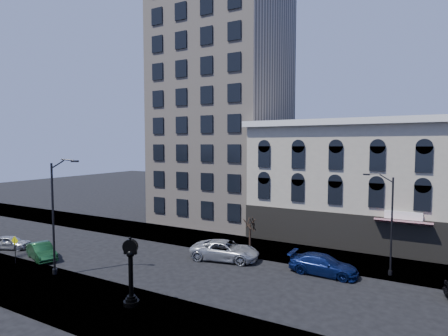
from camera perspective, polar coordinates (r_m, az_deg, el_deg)
The scene contains 14 objects.
ground at distance 29.96m, azimuth -7.29°, elevation -15.79°, with size 160.00×160.00×0.00m, color black.
sidewalk_far at distance 36.43m, azimuth 0.22°, elevation -12.09°, with size 160.00×6.00×0.12m, color gray.
sidewalk_near at distance 24.37m, azimuth -19.07°, elevation -20.55°, with size 160.00×6.00×0.12m, color gray.
cream_tower at distance 48.42m, azimuth -0.10°, elevation 14.85°, with size 15.90×15.40×42.50m.
victorian_row at distance 39.27m, azimuth 21.60°, elevation -2.37°, with size 22.60×11.19×12.50m.
street_clock at distance 23.19m, azimuth -14.97°, elevation -16.41°, with size 0.97×0.97×4.29m.
street_lamp_near at distance 29.07m, azimuth -25.18°, elevation -2.66°, with size 2.24×1.04×9.03m.
street_lamp_far at distance 29.29m, azimuth 24.70°, elevation -4.28°, with size 2.05×0.45×7.91m.
bare_tree_far at distance 33.97m, azimuth 4.29°, elevation -8.46°, with size 2.09×2.09×3.60m.
warning_sign at distance 34.54m, azimuth -30.97°, elevation -10.69°, with size 0.75×0.15×2.31m.
car_near_a at distance 40.13m, azimuth -31.53°, elevation -10.30°, with size 1.52×3.77×1.28m, color #A5A8AD.
car_near_b at distance 35.33m, azimuth -27.64°, elevation -11.94°, with size 1.50×4.31×1.42m, color #143F1E.
car_far_a at distance 31.33m, azimuth 0.17°, elevation -13.28°, with size 2.75×5.96×1.66m, color #A5A8AD.
car_far_b at distance 29.08m, azimuth 15.88°, elevation -14.93°, with size 2.13×5.25×1.52m, color #0C194C.
Camera 1 is at (16.50, -22.91, 10.01)m, focal length 28.00 mm.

